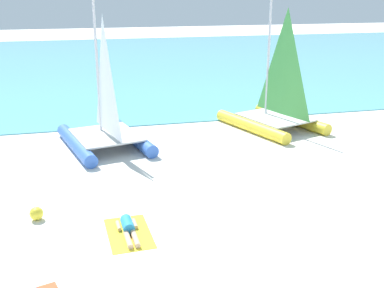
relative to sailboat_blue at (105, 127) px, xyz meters
The scene contains 7 objects.
ground_plane 2.79m from the sailboat_blue, 13.57° to the left, with size 120.00×120.00×0.00m, color white.
ocean_water 22.84m from the sailboat_blue, 83.51° to the left, with size 120.00×40.00×0.05m, color #5BB2C1.
sailboat_blue is the anchor object (origin of this frame).
sailboat_yellow 7.66m from the sailboat_blue, ahead, with size 4.21×5.25×5.95m.
towel_right 7.30m from the sailboat_blue, 89.52° to the right, with size 1.10×1.90×0.01m, color yellow.
sunbather_right 7.22m from the sailboat_blue, 89.54° to the right, with size 0.56×1.56×0.30m.
beach_ball 6.34m from the sailboat_blue, 111.56° to the right, with size 0.37×0.37×0.37m, color yellow.
Camera 1 is at (-3.57, -8.90, 6.09)m, focal length 44.14 mm.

